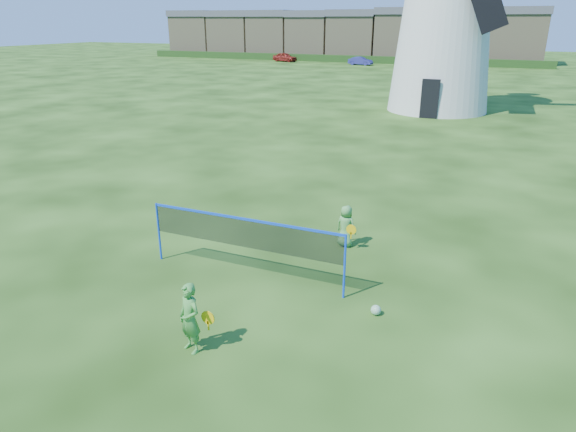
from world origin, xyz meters
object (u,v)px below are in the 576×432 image
(windmill, at_px, (447,1))
(player_girl, at_px, (190,318))
(car_right, at_px, (361,61))
(play_ball, at_px, (376,310))
(player_boy, at_px, (346,226))
(badminton_net, at_px, (244,234))
(car_left, at_px, (285,57))

(windmill, height_order, player_girl, windmill)
(car_right, bearing_deg, play_ball, -156.11)
(player_boy, distance_m, car_right, 61.76)
(windmill, xyz_separation_m, player_boy, (1.20, -24.31, -6.42))
(player_boy, bearing_deg, badminton_net, 71.71)
(windmill, distance_m, play_ball, 28.48)
(player_boy, bearing_deg, car_right, -61.46)
(play_ball, bearing_deg, player_girl, -137.47)
(player_boy, bearing_deg, car_left, -51.79)
(badminton_net, xyz_separation_m, car_left, (-27.34, 63.80, -0.49))
(player_boy, distance_m, play_ball, 3.62)
(car_right, bearing_deg, badminton_net, -158.89)
(player_boy, bearing_deg, play_ball, 130.88)
(badminton_net, xyz_separation_m, player_girl, (0.48, -3.04, -0.44))
(windmill, bearing_deg, car_left, 127.13)
(badminton_net, height_order, car_right, badminton_net)
(play_ball, bearing_deg, windmill, 96.00)
(badminton_net, xyz_separation_m, car_right, (-15.10, 62.20, -0.59))
(play_ball, xyz_separation_m, car_right, (-18.45, 62.61, 0.44))
(badminton_net, relative_size, car_left, 1.32)
(car_left, height_order, car_right, car_left)
(player_girl, xyz_separation_m, car_right, (-15.58, 65.24, -0.15))
(play_ball, height_order, car_right, car_right)
(player_girl, height_order, player_boy, player_girl)
(car_left, bearing_deg, windmill, -130.40)
(windmill, relative_size, player_boy, 17.68)
(player_boy, relative_size, car_right, 0.35)
(player_girl, bearing_deg, windmill, 110.09)
(windmill, bearing_deg, player_boy, -87.17)
(play_ball, xyz_separation_m, car_left, (-30.69, 64.21, 0.54))
(badminton_net, bearing_deg, player_girl, -81.03)
(car_left, bearing_deg, badminton_net, -144.33)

